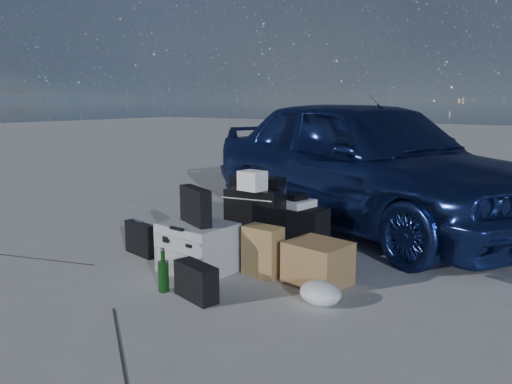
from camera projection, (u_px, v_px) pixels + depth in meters
ground at (165, 273)px, 4.24m from camera, size 60.00×60.00×0.00m
car at (363, 161)px, 5.77m from camera, size 4.78×3.39×1.51m
pelican_case at (198, 247)px, 4.26m from camera, size 0.60×0.50×0.42m
laptop_bag at (195, 206)px, 4.18m from camera, size 0.42×0.26×0.31m
briefcase at (140, 239)px, 4.71m from camera, size 0.41×0.16×0.31m
suitcase_left at (258, 211)px, 4.99m from camera, size 0.56×0.26×0.70m
suitcase_right at (252, 222)px, 4.72m from camera, size 0.54×0.28×0.62m
white_carton at (252, 181)px, 4.63m from camera, size 0.24×0.20×0.18m
duffel_bag at (290, 224)px, 5.13m from camera, size 0.76×0.33×0.38m
flat_box_white at (291, 202)px, 5.11m from camera, size 0.47×0.38×0.07m
flat_box_black at (292, 196)px, 5.10m from camera, size 0.32×0.26×0.06m
kraft_bag at (263, 251)px, 4.15m from camera, size 0.32×0.20×0.42m
cardboard_box at (318, 263)px, 3.97m from camera, size 0.50×0.45×0.34m
plastic_bag at (320, 293)px, 3.57m from camera, size 0.33×0.29×0.17m
messenger_bag at (196, 281)px, 3.66m from camera, size 0.41×0.23×0.27m
green_bottle at (163, 271)px, 3.80m from camera, size 0.08×0.08×0.33m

